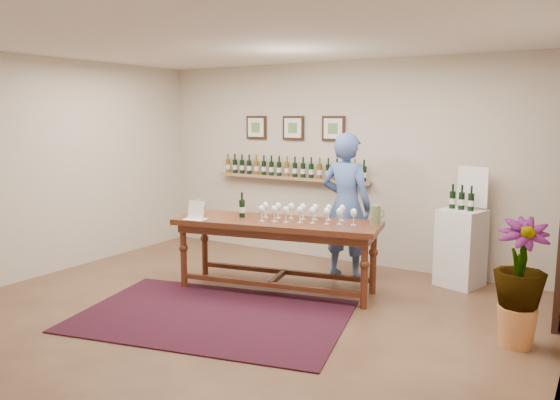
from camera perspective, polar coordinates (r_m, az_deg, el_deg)
The scene contains 14 objects.
ground at distance 5.88m, azimuth -4.16°, elevation -11.68°, with size 6.00×6.00×0.00m, color #4C3121.
room_shell at distance 6.49m, azimuth 21.25°, elevation -0.10°, with size 6.00×6.00×6.00m.
rug at distance 5.82m, azimuth -7.04°, elevation -11.90°, with size 2.72×1.82×0.01m, color #4F0E10.
tasting_table at distance 6.39m, azimuth -0.33°, elevation -3.25°, with size 2.51×1.25×0.85m.
table_glasses at distance 6.31m, azimuth 2.26°, elevation -1.32°, with size 1.40×0.32×0.19m, color white, non-canonical shape.
table_bottles at distance 6.59m, azimuth -3.87°, elevation -0.42°, with size 0.29×0.16×0.31m, color black, non-canonical shape.
pitcher_left at distance 6.77m, azimuth -8.39°, elevation -0.71°, with size 0.12×0.12×0.20m, color #627045, non-canonical shape.
pitcher_right at distance 6.21m, azimuth 9.93°, elevation -1.52°, with size 0.14×0.14×0.21m, color #627045, non-canonical shape.
menu_card at distance 6.49m, azimuth -8.76°, elevation -1.01°, with size 0.24×0.18×0.22m, color white.
display_pedestal at distance 7.00m, azimuth 18.38°, elevation -4.75°, with size 0.47×0.47×0.94m, color white.
pedestal_bottles at distance 6.89m, azimuth 18.46°, elevation 0.35°, with size 0.32×0.08×0.32m, color black, non-canonical shape.
info_sign at distance 6.98m, azimuth 19.49°, elevation 1.31°, with size 0.39×0.02×0.54m, color white.
potted_plant at distance 5.33m, azimuth 23.75°, elevation -7.93°, with size 0.67×0.67×1.01m.
person at distance 6.94m, azimuth 6.93°, elevation -0.63°, with size 0.68×0.44×1.85m, color #3E5892.
Camera 1 is at (3.23, -4.47, 2.06)m, focal length 35.00 mm.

